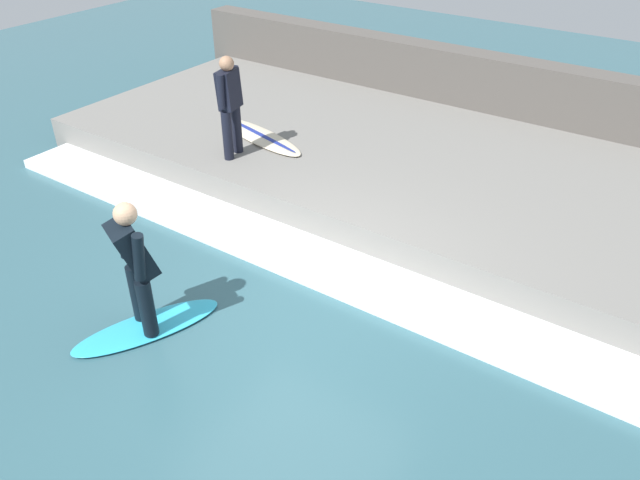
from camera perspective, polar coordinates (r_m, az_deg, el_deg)
ground_plane at (r=7.06m, az=-2.56°, el=-6.79°), size 28.00×28.00×0.00m
concrete_ledge at (r=9.51m, az=10.26°, el=5.77°), size 4.40×12.15×0.50m
back_wall at (r=11.44m, az=15.96°, el=12.33°), size 0.50×12.75×1.43m
wave_foam_crest at (r=7.62m, az=1.55°, el=-2.77°), size 0.82×11.54×0.13m
surfboard_riding at (r=7.10m, az=-15.50°, el=-7.67°), size 1.70×1.11×0.06m
surfer_riding at (r=6.58m, az=-16.60°, el=-1.88°), size 0.54×0.61×1.52m
surfer_waiting_near at (r=9.20m, az=-8.26°, el=12.42°), size 0.50×0.31×1.49m
surfboard_waiting_near at (r=10.03m, az=-5.47°, el=9.43°), size 0.96×1.99×0.07m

